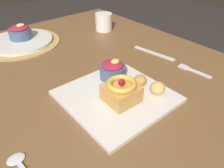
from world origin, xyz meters
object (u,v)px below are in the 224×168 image
at_px(fritter_front, 158,88).
at_px(back_ramekin, 20,32).
at_px(cake_slice, 121,91).
at_px(coffee_mug, 104,22).
at_px(fork, 192,70).
at_px(spoon, 21,167).
at_px(berry_ramekin, 113,70).
at_px(fritter_middle, 140,80).
at_px(knife, 154,53).
at_px(back_plate, 20,41).
at_px(front_plate, 116,96).

xyz_separation_m(fritter_front, back_ramekin, (-0.16, 0.67, 0.02)).
height_order(cake_slice, coffee_mug, same).
bearing_deg(fritter_front, coffee_mug, 67.62).
distance_m(fork, spoon, 0.63).
bearing_deg(berry_ramekin, back_ramekin, 102.19).
distance_m(berry_ramekin, fritter_middle, 0.10).
distance_m(fritter_front, knife, 0.29).
bearing_deg(cake_slice, back_plate, 95.99).
relative_size(cake_slice, back_ramekin, 0.93).
height_order(berry_ramekin, knife, berry_ramekin).
height_order(front_plate, fritter_front, fritter_front).
xyz_separation_m(back_ramekin, knife, (0.37, -0.47, -0.04)).
bearing_deg(fritter_middle, fork, -12.68).
height_order(front_plate, back_plate, back_plate).
xyz_separation_m(back_ramekin, fork, (0.37, -0.66, -0.04)).
distance_m(cake_slice, fork, 0.33).
height_order(back_plate, back_ramekin, back_ramekin).
distance_m(front_plate, fritter_middle, 0.10).
xyz_separation_m(back_ramekin, coffee_mug, (0.38, -0.13, -0.00)).
bearing_deg(front_plate, knife, 21.08).
bearing_deg(fork, cake_slice, 79.85).
bearing_deg(front_plate, back_ramekin, 95.60).
xyz_separation_m(front_plate, spoon, (-0.31, -0.05, -0.00)).
bearing_deg(berry_ramekin, fritter_middle, -66.03).
height_order(fritter_front, spoon, fritter_front).
relative_size(cake_slice, fritter_middle, 2.23).
bearing_deg(cake_slice, front_plate, 76.35).
bearing_deg(back_ramekin, fritter_front, -76.70).
bearing_deg(back_ramekin, coffee_mug, -18.36).
bearing_deg(back_ramekin, berry_ramekin, -77.81).
height_order(fritter_middle, back_plate, fritter_middle).
relative_size(fritter_front, fritter_middle, 1.13).
height_order(front_plate, coffee_mug, coffee_mug).
relative_size(fritter_middle, spoon, 0.33).
height_order(back_ramekin, knife, back_ramekin).
bearing_deg(knife, back_ramekin, 29.36).
bearing_deg(fork, knife, -4.27).
height_order(berry_ramekin, fritter_middle, berry_ramekin).
bearing_deg(fritter_middle, berry_ramekin, 113.97).
bearing_deg(fritter_front, fritter_middle, 96.48).
xyz_separation_m(knife, coffee_mug, (0.01, 0.35, 0.04)).
xyz_separation_m(berry_ramekin, coffee_mug, (0.27, 0.39, 0.00)).
relative_size(back_ramekin, fork, 0.79).
xyz_separation_m(berry_ramekin, fritter_front, (0.05, -0.15, -0.01)).
relative_size(front_plate, coffee_mug, 3.48).
relative_size(fritter_front, back_ramekin, 0.47).
distance_m(cake_slice, berry_ramekin, 0.12).
bearing_deg(cake_slice, coffee_mug, 56.43).
distance_m(berry_ramekin, coffee_mug, 0.47).
distance_m(fritter_middle, knife, 0.26).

